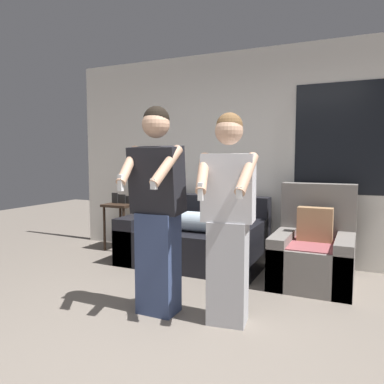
{
  "coord_description": "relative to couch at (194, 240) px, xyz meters",
  "views": [
    {
      "loc": [
        1.23,
        -2.14,
        1.34
      ],
      "look_at": [
        -0.03,
        0.62,
        1.05
      ],
      "focal_mm": 35.0,
      "sensor_mm": 36.0,
      "label": 1
    }
  ],
  "objects": [
    {
      "name": "side_table",
      "position": [
        -1.26,
        0.24,
        0.25
      ],
      "size": [
        0.41,
        0.47,
        0.82
      ],
      "color": "#332319",
      "rests_on": "ground_plane"
    },
    {
      "name": "person_left",
      "position": [
        0.33,
        -1.51,
        0.6
      ],
      "size": [
        0.5,
        0.47,
        1.76
      ],
      "color": "#384770",
      "rests_on": "ground_plane"
    },
    {
      "name": "armchair",
      "position": [
        1.45,
        -0.11,
        0.02
      ],
      "size": [
        0.8,
        0.93,
        1.04
      ],
      "color": "slate",
      "rests_on": "ground_plane"
    },
    {
      "name": "wall_back",
      "position": [
        0.69,
        0.54,
        1.05
      ],
      "size": [
        5.49,
        0.07,
        2.7
      ],
      "color": "silver",
      "rests_on": "ground_plane"
    },
    {
      "name": "couch",
      "position": [
        0.0,
        0.0,
        0.0
      ],
      "size": [
        1.73,
        1.0,
        0.84
      ],
      "color": "black",
      "rests_on": "ground_plane"
    },
    {
      "name": "ground_plane",
      "position": [
        0.67,
        -2.08,
        -0.3
      ],
      "size": [
        14.0,
        14.0,
        0.0
      ],
      "primitive_type": "plane",
      "color": "slate"
    },
    {
      "name": "person_right",
      "position": [
        0.94,
        -1.44,
        0.56
      ],
      "size": [
        0.47,
        0.49,
        1.68
      ],
      "color": "#B2B2B7",
      "rests_on": "ground_plane"
    }
  ]
}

